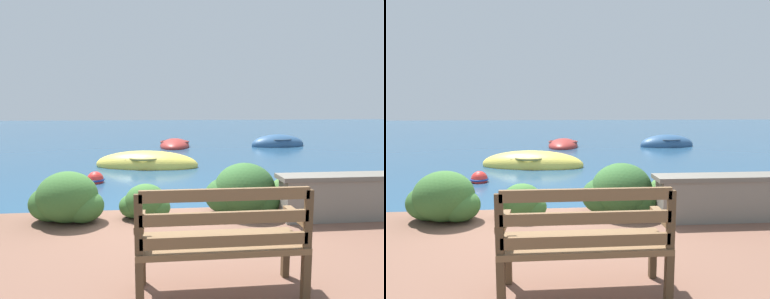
{
  "view_description": "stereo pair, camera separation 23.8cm",
  "coord_description": "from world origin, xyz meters",
  "views": [
    {
      "loc": [
        -0.4,
        -4.98,
        1.74
      ],
      "look_at": [
        0.68,
        5.28,
        0.44
      ],
      "focal_mm": 32.0,
      "sensor_mm": 36.0,
      "label": 1
    },
    {
      "loc": [
        -0.16,
        -5.0,
        1.74
      ],
      "look_at": [
        0.68,
        5.28,
        0.44
      ],
      "focal_mm": 32.0,
      "sensor_mm": 36.0,
      "label": 2
    }
  ],
  "objects": [
    {
      "name": "rowboat_nearest",
      "position": [
        -0.69,
        4.96,
        0.07
      ],
      "size": [
        3.19,
        1.77,
        0.81
      ],
      "rotation": [
        0.0,
        0.0,
        2.95
      ],
      "color": "#DBC64C",
      "rests_on": "ground_plane"
    },
    {
      "name": "stone_wall",
      "position": [
        2.47,
        -0.7,
        0.53
      ],
      "size": [
        2.52,
        0.39,
        0.61
      ],
      "color": "slate",
      "rests_on": "patio_terrace"
    },
    {
      "name": "rowboat_far",
      "position": [
        0.4,
        9.84,
        0.06
      ],
      "size": [
        1.5,
        2.53,
        0.62
      ],
      "rotation": [
        0.0,
        0.0,
        4.61
      ],
      "color": "#9E2D28",
      "rests_on": "ground_plane"
    },
    {
      "name": "hedge_clump_far_right",
      "position": [
        1.54,
        -0.26,
        0.45
      ],
      "size": [
        0.77,
        0.56,
        0.52
      ],
      "color": "#426B33",
      "rests_on": "patio_terrace"
    },
    {
      "name": "mooring_buoy",
      "position": [
        -1.81,
        2.92,
        0.07
      ],
      "size": [
        0.42,
        0.42,
        0.38
      ],
      "color": "red",
      "rests_on": "ground_plane"
    },
    {
      "name": "hedge_clump_right",
      "position": [
        0.82,
        -0.36,
        0.54
      ],
      "size": [
        1.08,
        0.77,
        0.73
      ],
      "color": "#2D5628",
      "rests_on": "patio_terrace"
    },
    {
      "name": "ground_plane",
      "position": [
        0.0,
        0.0,
        0.0
      ],
      "size": [
        80.0,
        80.0,
        0.0
      ],
      "color": "navy"
    },
    {
      "name": "rowboat_mid",
      "position": [
        4.97,
        9.66,
        0.08
      ],
      "size": [
        2.55,
        1.5,
        0.9
      ],
      "rotation": [
        0.0,
        0.0,
        3.26
      ],
      "color": "#2D517A",
      "rests_on": "ground_plane"
    },
    {
      "name": "park_bench",
      "position": [
        0.1,
        -2.43,
        0.7
      ],
      "size": [
        1.34,
        0.48,
        0.93
      ],
      "rotation": [
        0.0,
        0.0,
        0.12
      ],
      "color": "brown",
      "rests_on": "patio_terrace"
    },
    {
      "name": "hedge_clump_centre",
      "position": [
        -0.56,
        -0.41,
        0.43
      ],
      "size": [
        0.7,
        0.5,
        0.48
      ],
      "color": "#38662D",
      "rests_on": "patio_terrace"
    },
    {
      "name": "hedge_clump_left",
      "position": [
        -1.59,
        -0.44,
        0.51
      ],
      "size": [
        0.99,
        0.71,
        0.67
      ],
      "color": "#38662D",
      "rests_on": "patio_terrace"
    }
  ]
}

